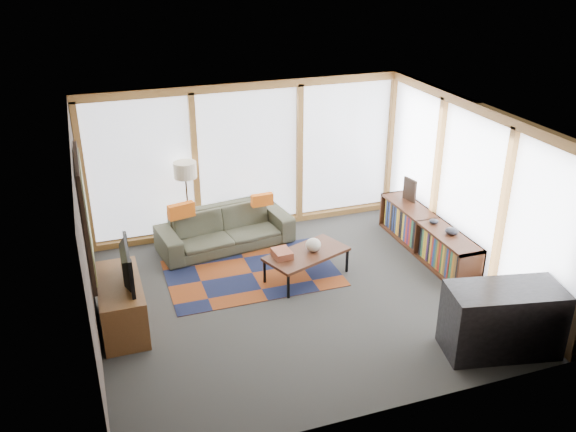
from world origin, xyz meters
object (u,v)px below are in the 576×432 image
object	(u,v)px
sofa	(225,229)
bar_counter	(502,320)
coffee_table	(306,265)
tv_console	(121,304)
bookshelf	(427,236)
floor_lamp	(188,205)
television	(122,265)

from	to	relation	value
sofa	bar_counter	world-z (taller)	bar_counter
coffee_table	tv_console	size ratio (longest dim) A/B	0.95
coffee_table	bookshelf	world-z (taller)	bookshelf
bookshelf	coffee_table	bearing A→B (deg)	-177.76
floor_lamp	coffee_table	xyz separation A→B (m)	(1.46, -1.64, -0.52)
bookshelf	tv_console	world-z (taller)	tv_console
floor_lamp	television	size ratio (longest dim) A/B	1.63
sofa	television	bearing A→B (deg)	-141.96
coffee_table	television	size ratio (longest dim) A/B	1.39
floor_lamp	bookshelf	bearing A→B (deg)	-23.59
coffee_table	television	world-z (taller)	television
bar_counter	bookshelf	bearing A→B (deg)	91.12
tv_console	sofa	bearing A→B (deg)	44.43
bar_counter	floor_lamp	bearing A→B (deg)	138.79
tv_console	television	distance (m)	0.60
sofa	television	world-z (taller)	television
sofa	floor_lamp	distance (m)	0.73
television	bar_counter	size ratio (longest dim) A/B	0.65
coffee_table	bookshelf	bearing A→B (deg)	2.24
bar_counter	television	bearing A→B (deg)	166.55
coffee_table	television	xyz separation A→B (m)	(-2.68, -0.43, 0.71)
coffee_table	television	bearing A→B (deg)	-170.87
sofa	floor_lamp	xyz separation A→B (m)	(-0.55, 0.24, 0.41)
bookshelf	television	distance (m)	4.86
sofa	television	xyz separation A→B (m)	(-1.77, -1.83, 0.60)
bookshelf	television	xyz separation A→B (m)	(-4.79, -0.51, 0.62)
sofa	coffee_table	size ratio (longest dim) A/B	1.75
television	bar_counter	bearing A→B (deg)	-114.21
floor_lamp	bookshelf	xyz separation A→B (m)	(3.57, -1.56, -0.43)
floor_lamp	tv_console	world-z (taller)	floor_lamp
television	floor_lamp	bearing A→B (deg)	-29.41
sofa	bar_counter	distance (m)	4.63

